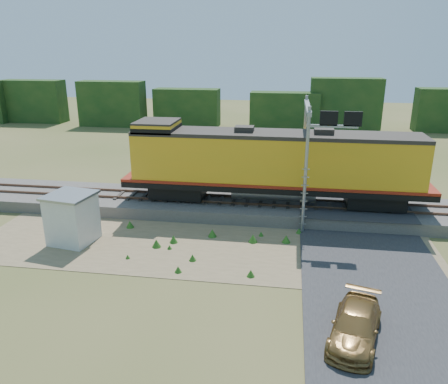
% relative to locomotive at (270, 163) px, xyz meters
% --- Properties ---
extents(ground, '(140.00, 140.00, 0.00)m').
position_rel_locomotive_xyz_m(ground, '(-1.42, -6.00, -3.50)').
color(ground, '#475123').
rests_on(ground, ground).
extents(ballast, '(70.00, 5.00, 0.80)m').
position_rel_locomotive_xyz_m(ballast, '(-1.42, 0.00, -3.10)').
color(ballast, slate).
rests_on(ballast, ground).
extents(rails, '(70.00, 1.54, 0.16)m').
position_rel_locomotive_xyz_m(rails, '(-1.42, 0.00, -2.62)').
color(rails, brown).
rests_on(rails, ballast).
extents(dirt_shoulder, '(26.00, 8.00, 0.03)m').
position_rel_locomotive_xyz_m(dirt_shoulder, '(-3.42, -5.50, -3.48)').
color(dirt_shoulder, '#8C7754').
rests_on(dirt_shoulder, ground).
extents(road, '(7.00, 66.00, 0.86)m').
position_rel_locomotive_xyz_m(road, '(5.58, -5.26, -3.41)').
color(road, '#38383A').
rests_on(road, ground).
extents(tree_line_north, '(130.00, 3.00, 6.50)m').
position_rel_locomotive_xyz_m(tree_line_north, '(-1.42, 32.00, -0.43)').
color(tree_line_north, '#163814').
rests_on(tree_line_north, ground).
extents(weed_clumps, '(15.00, 6.20, 0.56)m').
position_rel_locomotive_xyz_m(weed_clumps, '(-4.92, -5.90, -3.50)').
color(weed_clumps, '#2A5F1B').
rests_on(weed_clumps, ground).
extents(locomotive, '(19.94, 3.04, 5.15)m').
position_rel_locomotive_xyz_m(locomotive, '(0.00, 0.00, 0.00)').
color(locomotive, black).
rests_on(locomotive, rails).
extents(shed, '(2.80, 2.80, 2.89)m').
position_rel_locomotive_xyz_m(shed, '(-10.84, -6.13, -2.03)').
color(shed, silver).
rests_on(shed, ground).
extents(signal_gantry, '(3.01, 6.20, 7.59)m').
position_rel_locomotive_xyz_m(signal_gantry, '(2.60, -0.68, 2.16)').
color(signal_gantry, gray).
rests_on(signal_gantry, ground).
extents(car, '(2.75, 4.50, 1.22)m').
position_rel_locomotive_xyz_m(car, '(4.01, -12.84, -2.89)').
color(car, olive).
rests_on(car, ground).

